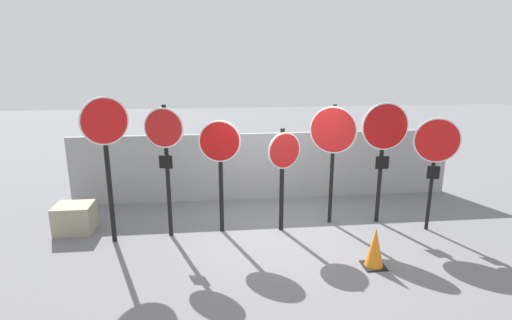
{
  "coord_description": "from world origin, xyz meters",
  "views": [
    {
      "loc": [
        -1.27,
        -7.37,
        3.43
      ],
      "look_at": [
        -0.46,
        0.0,
        1.49
      ],
      "focal_mm": 28.0,
      "sensor_mm": 36.0,
      "label": 1
    }
  ],
  "objects": [
    {
      "name": "traffic_cone_0",
      "position": [
        1.36,
        -1.57,
        0.34
      ],
      "size": [
        0.37,
        0.37,
        0.69
      ],
      "color": "black",
      "rests_on": "ground"
    },
    {
      "name": "stop_sign_6",
      "position": [
        3.0,
        -0.3,
        1.66
      ],
      "size": [
        0.84,
        0.29,
        2.3
      ],
      "rotation": [
        0.0,
        0.0,
        -0.31
      ],
      "color": "black",
      "rests_on": "ground"
    },
    {
      "name": "stop_sign_4",
      "position": [
        1.12,
        0.27,
        1.8
      ],
      "size": [
        0.85,
        0.48,
        2.5
      ],
      "rotation": [
        0.0,
        0.0,
        -0.5
      ],
      "color": "black",
      "rests_on": "ground"
    },
    {
      "name": "storage_crate",
      "position": [
        -4.08,
        0.43,
        0.28
      ],
      "size": [
        0.72,
        0.62,
        0.57
      ],
      "color": "#9E937A",
      "rests_on": "ground"
    },
    {
      "name": "ground_plane",
      "position": [
        0.0,
        0.0,
        0.0
      ],
      "size": [
        40.0,
        40.0,
        0.0
      ],
      "primitive_type": "plane",
      "color": "slate"
    },
    {
      "name": "stop_sign_0",
      "position": [
        -3.17,
        -0.16,
        1.93
      ],
      "size": [
        0.76,
        0.45,
        2.76
      ],
      "rotation": [
        0.0,
        0.0,
        0.52
      ],
      "color": "black",
      "rests_on": "ground"
    },
    {
      "name": "stop_sign_5",
      "position": [
        2.16,
        0.19,
        1.8
      ],
      "size": [
        0.96,
        0.15,
        2.55
      ],
      "rotation": [
        0.0,
        0.0,
        -0.03
      ],
      "color": "black",
      "rests_on": "ground"
    },
    {
      "name": "stop_sign_1",
      "position": [
        -2.16,
        -0.02,
        1.8
      ],
      "size": [
        0.74,
        0.21,
        2.58
      ],
      "rotation": [
        0.0,
        0.0,
        -0.23
      ],
      "color": "black",
      "rests_on": "ground"
    },
    {
      "name": "fence_back",
      "position": [
        0.0,
        1.96,
        0.82
      ],
      "size": [
        9.25,
        0.12,
        1.64
      ],
      "color": "gray",
      "rests_on": "ground"
    },
    {
      "name": "stop_sign_2",
      "position": [
        -1.15,
        0.07,
        1.6
      ],
      "size": [
        0.8,
        0.18,
        2.27
      ],
      "rotation": [
        0.0,
        0.0,
        -0.12
      ],
      "color": "black",
      "rests_on": "ground"
    },
    {
      "name": "stop_sign_3",
      "position": [
        0.07,
        0.01,
        1.41
      ],
      "size": [
        0.67,
        0.3,
        2.09
      ],
      "rotation": [
        0.0,
        0.0,
        0.4
      ],
      "color": "black",
      "rests_on": "ground"
    }
  ]
}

